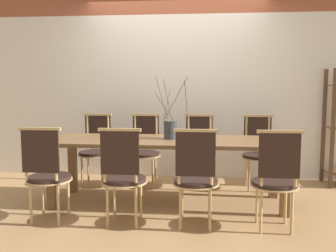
{
  "coord_description": "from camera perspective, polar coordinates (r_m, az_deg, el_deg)",
  "views": [
    {
      "loc": [
        0.4,
        -4.1,
        1.33
      ],
      "look_at": [
        0.0,
        0.0,
        0.88
      ],
      "focal_mm": 40.0,
      "sensor_mm": 36.0,
      "label": 1
    }
  ],
  "objects": [
    {
      "name": "ground_plane",
      "position": [
        4.33,
        0.0,
        -11.61
      ],
      "size": [
        16.0,
        16.0,
        0.0
      ],
      "primitive_type": "plane",
      "color": "#A87F51"
    },
    {
      "name": "wall_rear",
      "position": [
        5.38,
        1.31,
        9.16
      ],
      "size": [
        12.0,
        0.06,
        3.2
      ],
      "color": "silver",
      "rests_on": "ground_plane"
    },
    {
      "name": "dining_table",
      "position": [
        4.18,
        0.0,
        -3.3
      ],
      "size": [
        2.65,
        0.85,
        0.73
      ],
      "color": "brown",
      "rests_on": "ground_plane"
    },
    {
      "name": "chair_near_leftend",
      "position": [
        3.79,
        -17.96,
        -6.71
      ],
      "size": [
        0.44,
        0.44,
        0.95
      ],
      "color": "black",
      "rests_on": "ground_plane"
    },
    {
      "name": "chair_near_left",
      "position": [
        3.56,
        -6.85,
        -7.27
      ],
      "size": [
        0.44,
        0.44,
        0.95
      ],
      "color": "black",
      "rests_on": "ground_plane"
    },
    {
      "name": "chair_near_center",
      "position": [
        3.49,
        4.22,
        -7.55
      ],
      "size": [
        0.44,
        0.44,
        0.95
      ],
      "color": "black",
      "rests_on": "ground_plane"
    },
    {
      "name": "chair_near_right",
      "position": [
        3.54,
        16.1,
        -7.55
      ],
      "size": [
        0.44,
        0.44,
        0.95
      ],
      "color": "black",
      "rests_on": "ground_plane"
    },
    {
      "name": "chair_far_leftend",
      "position": [
        5.1,
        -10.96,
        -3.22
      ],
      "size": [
        0.44,
        0.44,
        0.95
      ],
      "rotation": [
        0.0,
        0.0,
        3.14
      ],
      "color": "black",
      "rests_on": "ground_plane"
    },
    {
      "name": "chair_far_left",
      "position": [
        4.96,
        -3.61,
        -3.39
      ],
      "size": [
        0.44,
        0.44,
        0.95
      ],
      "rotation": [
        0.0,
        0.0,
        3.14
      ],
      "color": "black",
      "rests_on": "ground_plane"
    },
    {
      "name": "chair_far_center",
      "position": [
        4.89,
        4.75,
        -3.52
      ],
      "size": [
        0.44,
        0.44,
        0.95
      ],
      "rotation": [
        0.0,
        0.0,
        3.14
      ],
      "color": "black",
      "rests_on": "ground_plane"
    },
    {
      "name": "chair_far_right",
      "position": [
        4.94,
        13.62,
        -3.58
      ],
      "size": [
        0.44,
        0.44,
        0.95
      ],
      "rotation": [
        0.0,
        0.0,
        3.14
      ],
      "color": "black",
      "rests_on": "ground_plane"
    },
    {
      "name": "vase_centerpiece",
      "position": [
        4.19,
        0.39,
        -0.41
      ],
      "size": [
        0.37,
        0.38,
        0.7
      ],
      "color": "#33383D",
      "rests_on": "dining_table"
    },
    {
      "name": "book_stack",
      "position": [
        4.15,
        -7.42,
        -2.01
      ],
      "size": [
        0.25,
        0.18,
        0.02
      ],
      "color": "#842D8C",
      "rests_on": "dining_table"
    }
  ]
}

